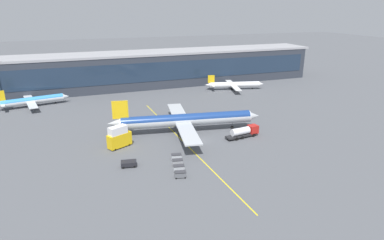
{
  "coord_description": "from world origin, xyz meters",
  "views": [
    {
      "loc": [
        -34.17,
        -83.52,
        37.54
      ],
      "look_at": [
        -0.96,
        6.46,
        4.5
      ],
      "focal_mm": 30.8,
      "sensor_mm": 36.0,
      "label": 1
    }
  ],
  "objects_px": {
    "catering_lift": "(119,137)",
    "baggage_cart_3": "(176,157)",
    "baggage_cart_2": "(178,162)",
    "commuter_jet_far": "(235,84)",
    "baggage_cart_0": "(180,174)",
    "main_airliner": "(186,120)",
    "fuel_tanker": "(244,132)",
    "baggage_cart_1": "(179,168)",
    "pushback_tug": "(128,163)",
    "commuter_jet_near": "(32,100)"
  },
  "relations": [
    {
      "from": "catering_lift",
      "to": "baggage_cart_3",
      "type": "xyz_separation_m",
      "value": [
        12.63,
        -13.06,
        -2.28
      ]
    },
    {
      "from": "baggage_cart_2",
      "to": "commuter_jet_far",
      "type": "distance_m",
      "value": 82.9
    },
    {
      "from": "baggage_cart_0",
      "to": "commuter_jet_far",
      "type": "height_order",
      "value": "commuter_jet_far"
    },
    {
      "from": "catering_lift",
      "to": "baggage_cart_3",
      "type": "bearing_deg",
      "value": -45.96
    },
    {
      "from": "main_airliner",
      "to": "fuel_tanker",
      "type": "bearing_deg",
      "value": -34.05
    },
    {
      "from": "fuel_tanker",
      "to": "baggage_cart_0",
      "type": "height_order",
      "value": "fuel_tanker"
    },
    {
      "from": "fuel_tanker",
      "to": "baggage_cart_3",
      "type": "height_order",
      "value": "fuel_tanker"
    },
    {
      "from": "catering_lift",
      "to": "baggage_cart_2",
      "type": "bearing_deg",
      "value": -53.55
    },
    {
      "from": "baggage_cart_1",
      "to": "commuter_jet_far",
      "type": "distance_m",
      "value": 85.81
    },
    {
      "from": "fuel_tanker",
      "to": "catering_lift",
      "type": "relative_size",
      "value": 1.53
    },
    {
      "from": "baggage_cart_1",
      "to": "baggage_cart_2",
      "type": "xyz_separation_m",
      "value": [
        0.67,
        3.13,
        0.0
      ]
    },
    {
      "from": "pushback_tug",
      "to": "commuter_jet_far",
      "type": "xyz_separation_m",
      "value": [
        61.6,
        62.72,
        1.66
      ]
    },
    {
      "from": "main_airliner",
      "to": "catering_lift",
      "type": "height_order",
      "value": "main_airliner"
    },
    {
      "from": "fuel_tanker",
      "to": "baggage_cart_3",
      "type": "distance_m",
      "value": 25.27
    },
    {
      "from": "baggage_cart_0",
      "to": "baggage_cart_2",
      "type": "relative_size",
      "value": 1.0
    },
    {
      "from": "baggage_cart_1",
      "to": "commuter_jet_far",
      "type": "xyz_separation_m",
      "value": [
        50.6,
        69.28,
        1.73
      ]
    },
    {
      "from": "main_airliner",
      "to": "catering_lift",
      "type": "distance_m",
      "value": 22.12
    },
    {
      "from": "baggage_cart_0",
      "to": "fuel_tanker",
      "type": "bearing_deg",
      "value": 33.18
    },
    {
      "from": "fuel_tanker",
      "to": "baggage_cart_1",
      "type": "relative_size",
      "value": 3.79
    },
    {
      "from": "main_airliner",
      "to": "commuter_jet_far",
      "type": "height_order",
      "value": "main_airliner"
    },
    {
      "from": "main_airliner",
      "to": "baggage_cart_0",
      "type": "distance_m",
      "value": 29.57
    },
    {
      "from": "main_airliner",
      "to": "baggage_cart_2",
      "type": "xyz_separation_m",
      "value": [
        -9.61,
        -21.01,
        -3.27
      ]
    },
    {
      "from": "baggage_cart_1",
      "to": "commuter_jet_near",
      "type": "distance_m",
      "value": 80.75
    },
    {
      "from": "baggage_cart_0",
      "to": "baggage_cart_1",
      "type": "height_order",
      "value": "same"
    },
    {
      "from": "commuter_jet_near",
      "to": "pushback_tug",
      "type": "bearing_deg",
      "value": -67.82
    },
    {
      "from": "main_airliner",
      "to": "commuter_jet_near",
      "type": "relative_size",
      "value": 1.72
    },
    {
      "from": "baggage_cart_0",
      "to": "commuter_jet_near",
      "type": "distance_m",
      "value": 83.24
    },
    {
      "from": "baggage_cart_3",
      "to": "commuter_jet_far",
      "type": "distance_m",
      "value": 80.01
    },
    {
      "from": "main_airliner",
      "to": "commuter_jet_far",
      "type": "xyz_separation_m",
      "value": [
        40.32,
        45.15,
        -1.54
      ]
    },
    {
      "from": "baggage_cart_0",
      "to": "pushback_tug",
      "type": "bearing_deg",
      "value": 136.82
    },
    {
      "from": "baggage_cart_1",
      "to": "baggage_cart_3",
      "type": "xyz_separation_m",
      "value": [
        1.34,
        6.26,
        0.0
      ]
    },
    {
      "from": "fuel_tanker",
      "to": "pushback_tug",
      "type": "bearing_deg",
      "value": -168.58
    },
    {
      "from": "baggage_cart_0",
      "to": "baggage_cart_1",
      "type": "distance_m",
      "value": 3.2
    },
    {
      "from": "pushback_tug",
      "to": "commuter_jet_near",
      "type": "distance_m",
      "value": 70.15
    },
    {
      "from": "baggage_cart_0",
      "to": "baggage_cart_3",
      "type": "height_order",
      "value": "same"
    },
    {
      "from": "baggage_cart_2",
      "to": "commuter_jet_far",
      "type": "relative_size",
      "value": 0.1
    },
    {
      "from": "main_airliner",
      "to": "catering_lift",
      "type": "relative_size",
      "value": 6.68
    },
    {
      "from": "fuel_tanker",
      "to": "pushback_tug",
      "type": "distance_m",
      "value": 37.15
    },
    {
      "from": "catering_lift",
      "to": "commuter_jet_near",
      "type": "height_order",
      "value": "commuter_jet_near"
    },
    {
      "from": "main_airliner",
      "to": "pushback_tug",
      "type": "height_order",
      "value": "main_airliner"
    },
    {
      "from": "baggage_cart_2",
      "to": "commuter_jet_far",
      "type": "height_order",
      "value": "commuter_jet_far"
    },
    {
      "from": "pushback_tug",
      "to": "baggage_cart_1",
      "type": "bearing_deg",
      "value": -30.83
    },
    {
      "from": "pushback_tug",
      "to": "commuter_jet_near",
      "type": "bearing_deg",
      "value": 112.18
    },
    {
      "from": "main_airliner",
      "to": "baggage_cart_1",
      "type": "bearing_deg",
      "value": -113.06
    },
    {
      "from": "main_airliner",
      "to": "commuter_jet_near",
      "type": "xyz_separation_m",
      "value": [
        -47.75,
        47.37,
        -1.52
      ]
    },
    {
      "from": "pushback_tug",
      "to": "baggage_cart_2",
      "type": "distance_m",
      "value": 12.17
    },
    {
      "from": "main_airliner",
      "to": "commuter_jet_near",
      "type": "bearing_deg",
      "value": 135.23
    },
    {
      "from": "main_airliner",
      "to": "baggage_cart_3",
      "type": "bearing_deg",
      "value": -116.55
    },
    {
      "from": "fuel_tanker",
      "to": "baggage_cart_2",
      "type": "bearing_deg",
      "value": -156.43
    },
    {
      "from": "baggage_cart_0",
      "to": "baggage_cart_2",
      "type": "bearing_deg",
      "value": 77.88
    }
  ]
}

